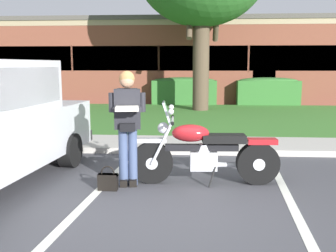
{
  "coord_description": "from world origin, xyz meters",
  "views": [
    {
      "loc": [
        0.16,
        -4.74,
        1.79
      ],
      "look_at": [
        -0.28,
        1.27,
        0.85
      ],
      "focal_mm": 42.06,
      "sensor_mm": 36.0,
      "label": 1
    }
  ],
  "objects_px": {
    "hedge_center_left": "(268,91)",
    "hedge_left": "(184,90)",
    "motorcycle": "(210,152)",
    "rider_person": "(127,119)",
    "brick_building": "(167,61)",
    "handbag": "(108,180)"
  },
  "relations": [
    {
      "from": "motorcycle",
      "to": "rider_person",
      "type": "distance_m",
      "value": 1.34
    },
    {
      "from": "motorcycle",
      "to": "handbag",
      "type": "bearing_deg",
      "value": -163.7
    },
    {
      "from": "rider_person",
      "to": "brick_building",
      "type": "bearing_deg",
      "value": 92.31
    },
    {
      "from": "rider_person",
      "to": "hedge_center_left",
      "type": "relative_size",
      "value": 0.64
    },
    {
      "from": "hedge_left",
      "to": "hedge_center_left",
      "type": "distance_m",
      "value": 3.66
    },
    {
      "from": "hedge_left",
      "to": "brick_building",
      "type": "height_order",
      "value": "brick_building"
    },
    {
      "from": "motorcycle",
      "to": "brick_building",
      "type": "height_order",
      "value": "brick_building"
    },
    {
      "from": "rider_person",
      "to": "handbag",
      "type": "distance_m",
      "value": 0.93
    },
    {
      "from": "handbag",
      "to": "hedge_left",
      "type": "xyz_separation_m",
      "value": [
        0.71,
        12.14,
        0.51
      ]
    },
    {
      "from": "handbag",
      "to": "brick_building",
      "type": "distance_m",
      "value": 17.73
    },
    {
      "from": "hedge_center_left",
      "to": "hedge_left",
      "type": "bearing_deg",
      "value": 180.0
    },
    {
      "from": "handbag",
      "to": "hedge_center_left",
      "type": "bearing_deg",
      "value": 70.19
    },
    {
      "from": "handbag",
      "to": "brick_building",
      "type": "relative_size",
      "value": 0.02
    },
    {
      "from": "rider_person",
      "to": "brick_building",
      "type": "distance_m",
      "value": 17.42
    },
    {
      "from": "motorcycle",
      "to": "hedge_center_left",
      "type": "bearing_deg",
      "value": 76.1
    },
    {
      "from": "motorcycle",
      "to": "handbag",
      "type": "xyz_separation_m",
      "value": [
        -1.48,
        -0.43,
        -0.34
      ]
    },
    {
      "from": "motorcycle",
      "to": "hedge_center_left",
      "type": "height_order",
      "value": "motorcycle"
    },
    {
      "from": "handbag",
      "to": "hedge_center_left",
      "type": "relative_size",
      "value": 0.13
    },
    {
      "from": "motorcycle",
      "to": "hedge_center_left",
      "type": "distance_m",
      "value": 12.06
    },
    {
      "from": "rider_person",
      "to": "hedge_left",
      "type": "xyz_separation_m",
      "value": [
        0.46,
        11.88,
        -0.36
      ]
    },
    {
      "from": "motorcycle",
      "to": "handbag",
      "type": "height_order",
      "value": "motorcycle"
    },
    {
      "from": "hedge_left",
      "to": "hedge_center_left",
      "type": "height_order",
      "value": "same"
    }
  ]
}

